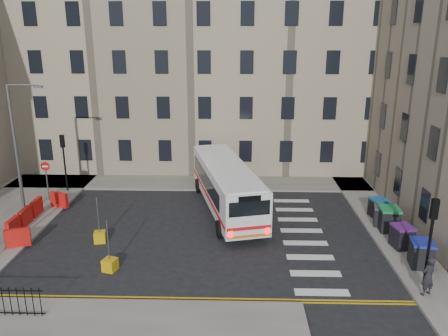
{
  "coord_description": "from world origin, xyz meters",
  "views": [
    {
      "loc": [
        0.15,
        -22.92,
        10.79
      ],
      "look_at": [
        -0.57,
        2.94,
        3.0
      ],
      "focal_mm": 35.0,
      "sensor_mm": 36.0,
      "label": 1
    }
  ],
  "objects_px": {
    "wheelie_bin_c": "(389,219)",
    "bollard_yellow": "(110,265)",
    "bus": "(226,184)",
    "wheelie_bin_e": "(378,208)",
    "wheelie_bin_d": "(382,216)",
    "wheelie_bin_a": "(421,253)",
    "pedestrian": "(428,276)",
    "wheelie_bin_b": "(402,236)",
    "streetlamp": "(16,149)",
    "bollard_chevron": "(100,237)"
  },
  "relations": [
    {
      "from": "wheelie_bin_a",
      "to": "pedestrian",
      "type": "bearing_deg",
      "value": -96.88
    },
    {
      "from": "wheelie_bin_d",
      "to": "wheelie_bin_e",
      "type": "height_order",
      "value": "wheelie_bin_d"
    },
    {
      "from": "wheelie_bin_a",
      "to": "wheelie_bin_d",
      "type": "bearing_deg",
      "value": 104.1
    },
    {
      "from": "wheelie_bin_d",
      "to": "wheelie_bin_c",
      "type": "bearing_deg",
      "value": -64.14
    },
    {
      "from": "wheelie_bin_c",
      "to": "bollard_chevron",
      "type": "distance_m",
      "value": 16.25
    },
    {
      "from": "bus",
      "to": "wheelie_bin_d",
      "type": "height_order",
      "value": "bus"
    },
    {
      "from": "streetlamp",
      "to": "wheelie_bin_e",
      "type": "distance_m",
      "value": 22.24
    },
    {
      "from": "pedestrian",
      "to": "wheelie_bin_e",
      "type": "bearing_deg",
      "value": -120.96
    },
    {
      "from": "wheelie_bin_c",
      "to": "wheelie_bin_d",
      "type": "bearing_deg",
      "value": 105.48
    },
    {
      "from": "wheelie_bin_e",
      "to": "pedestrian",
      "type": "height_order",
      "value": "pedestrian"
    },
    {
      "from": "bus",
      "to": "wheelie_bin_e",
      "type": "bearing_deg",
      "value": -21.35
    },
    {
      "from": "bus",
      "to": "wheelie_bin_c",
      "type": "height_order",
      "value": "bus"
    },
    {
      "from": "wheelie_bin_c",
      "to": "pedestrian",
      "type": "height_order",
      "value": "pedestrian"
    },
    {
      "from": "streetlamp",
      "to": "wheelie_bin_d",
      "type": "relative_size",
      "value": 6.5
    },
    {
      "from": "streetlamp",
      "to": "wheelie_bin_b",
      "type": "distance_m",
      "value": 22.52
    },
    {
      "from": "bus",
      "to": "wheelie_bin_a",
      "type": "distance_m",
      "value": 12.05
    },
    {
      "from": "bollard_yellow",
      "to": "wheelie_bin_b",
      "type": "bearing_deg",
      "value": 9.84
    },
    {
      "from": "wheelie_bin_e",
      "to": "bollard_chevron",
      "type": "bearing_deg",
      "value": 177.5
    },
    {
      "from": "streetlamp",
      "to": "wheelie_bin_c",
      "type": "height_order",
      "value": "streetlamp"
    },
    {
      "from": "wheelie_bin_c",
      "to": "bollard_chevron",
      "type": "xyz_separation_m",
      "value": [
        -16.15,
        -1.65,
        -0.54
      ]
    },
    {
      "from": "wheelie_bin_b",
      "to": "bollard_chevron",
      "type": "xyz_separation_m",
      "value": [
        -16.15,
        0.45,
        -0.46
      ]
    },
    {
      "from": "wheelie_bin_d",
      "to": "bollard_yellow",
      "type": "height_order",
      "value": "wheelie_bin_d"
    },
    {
      "from": "wheelie_bin_c",
      "to": "pedestrian",
      "type": "relative_size",
      "value": 0.77
    },
    {
      "from": "wheelie_bin_c",
      "to": "wheelie_bin_a",
      "type": "bearing_deg",
      "value": -82.62
    },
    {
      "from": "wheelie_bin_d",
      "to": "bollard_yellow",
      "type": "xyz_separation_m",
      "value": [
        -14.61,
        -5.41,
        -0.44
      ]
    },
    {
      "from": "bollard_chevron",
      "to": "wheelie_bin_e",
      "type": "bearing_deg",
      "value": 12.65
    },
    {
      "from": "streetlamp",
      "to": "bus",
      "type": "distance_m",
      "value": 12.91
    },
    {
      "from": "wheelie_bin_c",
      "to": "wheelie_bin_b",
      "type": "bearing_deg",
      "value": -85.67
    },
    {
      "from": "wheelie_bin_b",
      "to": "wheelie_bin_e",
      "type": "xyz_separation_m",
      "value": [
        0.04,
        4.09,
        -0.03
      ]
    },
    {
      "from": "pedestrian",
      "to": "bollard_yellow",
      "type": "xyz_separation_m",
      "value": [
        -14.22,
        1.9,
        -0.74
      ]
    },
    {
      "from": "wheelie_bin_b",
      "to": "wheelie_bin_d",
      "type": "xyz_separation_m",
      "value": [
        -0.14,
        2.85,
        -0.03
      ]
    },
    {
      "from": "pedestrian",
      "to": "bollard_chevron",
      "type": "bearing_deg",
      "value": -44.56
    },
    {
      "from": "wheelie_bin_c",
      "to": "bollard_yellow",
      "type": "relative_size",
      "value": 2.29
    },
    {
      "from": "bollard_yellow",
      "to": "bus",
      "type": "bearing_deg",
      "value": 55.53
    },
    {
      "from": "wheelie_bin_d",
      "to": "wheelie_bin_e",
      "type": "relative_size",
      "value": 1.0
    },
    {
      "from": "wheelie_bin_d",
      "to": "bollard_chevron",
      "type": "distance_m",
      "value": 16.19
    },
    {
      "from": "wheelie_bin_e",
      "to": "bollard_yellow",
      "type": "xyz_separation_m",
      "value": [
        -14.79,
        -6.65,
        -0.44
      ]
    },
    {
      "from": "bus",
      "to": "wheelie_bin_d",
      "type": "xyz_separation_m",
      "value": [
        9.2,
        -2.47,
        -1.0
      ]
    },
    {
      "from": "wheelie_bin_b",
      "to": "streetlamp",
      "type": "bearing_deg",
      "value": 160.72
    },
    {
      "from": "wheelie_bin_b",
      "to": "wheelie_bin_d",
      "type": "relative_size",
      "value": 0.99
    },
    {
      "from": "wheelie_bin_b",
      "to": "wheelie_bin_a",
      "type": "bearing_deg",
      "value": -93.15
    },
    {
      "from": "wheelie_bin_c",
      "to": "bollard_yellow",
      "type": "bearing_deg",
      "value": -158.1
    },
    {
      "from": "bollard_yellow",
      "to": "pedestrian",
      "type": "bearing_deg",
      "value": -7.61
    },
    {
      "from": "wheelie_bin_a",
      "to": "wheelie_bin_d",
      "type": "relative_size",
      "value": 1.07
    },
    {
      "from": "bus",
      "to": "bollard_chevron",
      "type": "bearing_deg",
      "value": -158.35
    },
    {
      "from": "wheelie_bin_c",
      "to": "bollard_yellow",
      "type": "height_order",
      "value": "wheelie_bin_c"
    },
    {
      "from": "wheelie_bin_a",
      "to": "pedestrian",
      "type": "height_order",
      "value": "pedestrian"
    },
    {
      "from": "wheelie_bin_b",
      "to": "wheelie_bin_e",
      "type": "relative_size",
      "value": 0.99
    },
    {
      "from": "wheelie_bin_c",
      "to": "bollard_chevron",
      "type": "relative_size",
      "value": 2.29
    },
    {
      "from": "bollard_yellow",
      "to": "wheelie_bin_d",
      "type": "bearing_deg",
      "value": 20.31
    }
  ]
}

